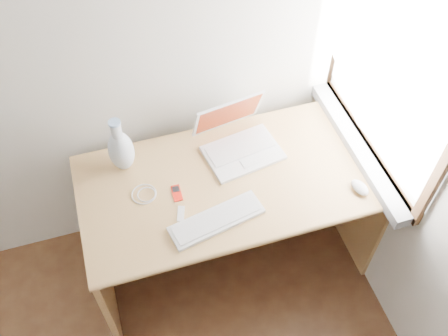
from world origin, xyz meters
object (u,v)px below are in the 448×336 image
object	(u,v)px
vase	(121,150)
external_keyboard	(217,220)
desk	(226,191)
laptop	(240,140)

from	to	relation	value
vase	external_keyboard	bearing A→B (deg)	-52.09
desk	external_keyboard	bearing A→B (deg)	-114.38
vase	desk	bearing A→B (deg)	-15.81
laptop	vase	size ratio (longest dim) A/B	1.28
laptop	vase	world-z (taller)	vase
external_keyboard	vase	size ratio (longest dim) A/B	1.44
desk	laptop	distance (m)	0.31
desk	laptop	world-z (taller)	laptop
desk	laptop	size ratio (longest dim) A/B	3.65
desk	laptop	bearing A→B (deg)	40.89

